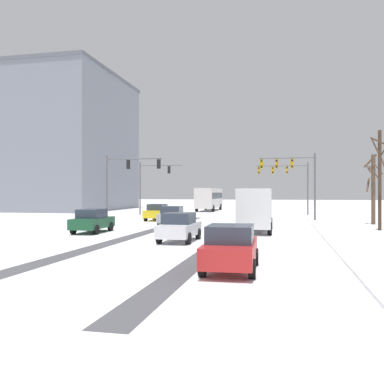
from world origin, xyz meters
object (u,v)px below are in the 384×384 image
(car_yellow_cab_lead, at_px, (158,212))
(car_red_fifth, at_px, (231,248))
(bus_oncoming, at_px, (209,198))
(car_white_fourth, at_px, (179,227))
(box_truck_delivery, at_px, (256,208))
(traffic_signal_far_left, at_px, (151,179))
(traffic_signal_far_right, at_px, (287,176))
(traffic_signal_near_left, at_px, (126,174))
(bare_tree_sidewalk_far, at_px, (373,185))
(car_dark_green_third, at_px, (92,221))
(office_building_far_left_block, at_px, (57,143))
(car_silver_second, at_px, (172,216))
(traffic_signal_near_right, at_px, (292,172))
(bare_tree_sidewalk_mid, at_px, (380,175))

(car_yellow_cab_lead, height_order, car_red_fifth, same)
(car_yellow_cab_lead, xyz_separation_m, bus_oncoming, (1.18, 22.75, 1.18))
(car_white_fourth, distance_m, box_truck_delivery, 8.06)
(traffic_signal_far_left, xyz_separation_m, car_yellow_cab_lead, (3.85, -9.82, -3.57))
(car_yellow_cab_lead, bearing_deg, traffic_signal_far_right, 47.52)
(bus_oncoming, bearing_deg, traffic_signal_near_left, -100.92)
(car_white_fourth, xyz_separation_m, bare_tree_sidewalk_far, (13.32, 15.76, 2.58))
(traffic_signal_near_left, relative_size, car_red_fifth, 1.57)
(car_dark_green_third, distance_m, box_truck_delivery, 11.44)
(traffic_signal_near_left, xyz_separation_m, bare_tree_sidewalk_far, (23.03, -0.71, -1.24))
(traffic_signal_near_left, relative_size, office_building_far_left_block, 0.29)
(car_yellow_cab_lead, relative_size, car_dark_green_third, 0.99)
(car_silver_second, distance_m, bare_tree_sidewalk_far, 17.57)
(traffic_signal_near_right, relative_size, car_red_fifth, 1.57)
(car_white_fourth, bearing_deg, car_silver_second, 107.18)
(traffic_signal_far_right, distance_m, car_silver_second, 22.20)
(traffic_signal_far_left, relative_size, office_building_far_left_block, 0.29)
(traffic_signal_near_right, xyz_separation_m, office_building_far_left_block, (-36.64, 19.80, 5.92))
(traffic_signal_near_right, bearing_deg, bus_oncoming, 119.26)
(car_silver_second, xyz_separation_m, box_truck_delivery, (7.13, -3.71, 0.82))
(car_red_fifth, distance_m, bus_oncoming, 48.55)
(traffic_signal_far_left, xyz_separation_m, bare_tree_sidewalk_far, (23.62, -10.81, -0.99))
(traffic_signal_near_left, distance_m, office_building_far_left_block, 30.45)
(bus_oncoming, relative_size, bare_tree_sidewalk_far, 1.79)
(traffic_signal_far_right, distance_m, bare_tree_sidewalk_far, 16.43)
(traffic_signal_far_left, distance_m, bus_oncoming, 14.08)
(traffic_signal_far_left, xyz_separation_m, traffic_signal_near_right, (16.82, -8.12, 0.39))
(box_truck_delivery, bearing_deg, traffic_signal_near_left, 145.12)
(car_white_fourth, xyz_separation_m, office_building_far_left_block, (-30.11, 38.25, 9.87))
(traffic_signal_far_left, relative_size, car_dark_green_third, 1.56)
(car_silver_second, distance_m, bare_tree_sidewalk_mid, 16.28)
(traffic_signal_far_left, xyz_separation_m, office_building_far_left_block, (-19.82, 11.68, 6.31))
(car_red_fifth, distance_m, bare_tree_sidewalk_far, 25.83)
(traffic_signal_far_right, distance_m, car_white_fourth, 31.32)
(car_silver_second, relative_size, bare_tree_sidewalk_mid, 0.57)
(box_truck_delivery, bearing_deg, car_yellow_cab_lead, 136.59)
(car_yellow_cab_lead, bearing_deg, traffic_signal_near_left, -175.20)
(car_silver_second, height_order, bus_oncoming, bus_oncoming)
(traffic_signal_near_left, distance_m, traffic_signal_far_left, 10.12)
(traffic_signal_near_right, xyz_separation_m, car_red_fifth, (-2.61, -26.60, -3.95))
(bare_tree_sidewalk_far, bearing_deg, bus_oncoming, 128.06)
(car_silver_second, xyz_separation_m, car_white_fourth, (3.33, -10.77, 0.00))
(car_dark_green_third, relative_size, bare_tree_sidewalk_far, 0.68)
(traffic_signal_far_right, relative_size, bus_oncoming, 0.59)
(box_truck_delivery, height_order, bare_tree_sidewalk_mid, bare_tree_sidewalk_mid)
(car_yellow_cab_lead, height_order, office_building_far_left_block, office_building_far_left_block)
(traffic_signal_near_left, bearing_deg, car_red_fifth, -61.04)
(car_yellow_cab_lead, distance_m, office_building_far_left_block, 33.47)
(traffic_signal_far_left, distance_m, car_red_fifth, 37.69)
(car_silver_second, distance_m, office_building_far_left_block, 39.63)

